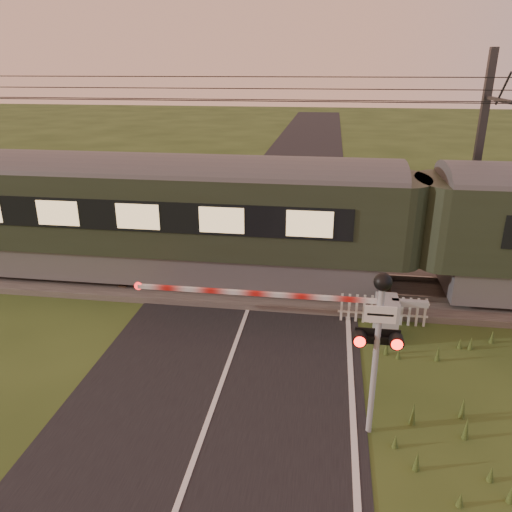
% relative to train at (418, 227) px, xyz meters
% --- Properties ---
extents(ground, '(160.00, 160.00, 0.00)m').
position_rel_train_xyz_m(ground, '(-4.59, -6.50, -2.11)').
color(ground, '#2A3D17').
rests_on(ground, ground).
extents(road, '(6.00, 140.00, 0.03)m').
position_rel_train_xyz_m(road, '(-4.58, -6.73, -2.10)').
color(road, black).
rests_on(road, ground).
extents(track_bed, '(140.00, 3.40, 0.39)m').
position_rel_train_xyz_m(track_bed, '(-4.59, 0.00, -2.05)').
color(track_bed, '#47423D').
rests_on(track_bed, ground).
extents(overhead_wires, '(120.00, 0.62, 0.62)m').
position_rel_train_xyz_m(overhead_wires, '(-4.59, 0.00, 3.61)').
color(overhead_wires, black).
rests_on(overhead_wires, ground).
extents(train, '(39.24, 2.71, 3.65)m').
position_rel_train_xyz_m(train, '(0.00, 0.00, 0.00)').
color(train, slate).
rests_on(train, ground).
extents(boom_gate, '(7.44, 0.81, 1.08)m').
position_rel_train_xyz_m(boom_gate, '(-1.38, -2.60, -1.51)').
color(boom_gate, gray).
rests_on(boom_gate, ground).
extents(crossing_signal, '(0.81, 0.34, 3.19)m').
position_rel_train_xyz_m(crossing_signal, '(-1.57, -6.19, 0.08)').
color(crossing_signal, gray).
rests_on(crossing_signal, ground).
extents(picket_fence, '(2.33, 0.07, 0.79)m').
position_rel_train_xyz_m(picket_fence, '(-0.97, -1.89, -1.71)').
color(picket_fence, silver).
rests_on(picket_fence, ground).
extents(catenary_mast, '(0.22, 2.46, 6.88)m').
position_rel_train_xyz_m(catenary_mast, '(1.93, 2.23, 1.47)').
color(catenary_mast, '#2D2D30').
rests_on(catenary_mast, ground).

